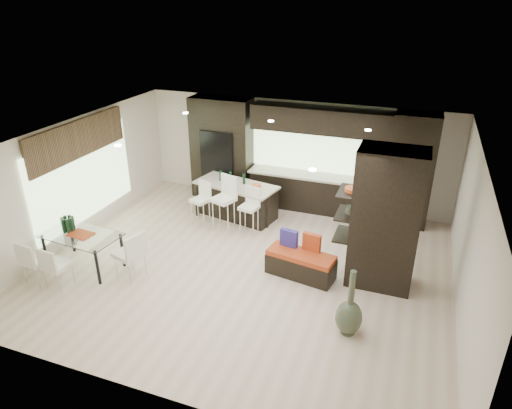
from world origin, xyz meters
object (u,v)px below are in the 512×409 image
at_px(stool_mid, 224,209).
at_px(stool_right, 249,215).
at_px(kitchen_island, 236,200).
at_px(floor_vase, 350,303).
at_px(chair_near, 58,268).
at_px(chair_far, 37,263).
at_px(bench, 301,264).
at_px(dining_table, 84,251).
at_px(chair_end, 130,257).
at_px(stool_left, 201,208).

height_order(stool_mid, stool_right, stool_mid).
distance_m(kitchen_island, floor_vase, 4.80).
relative_size(stool_mid, floor_vase, 0.88).
bearing_deg(chair_near, chair_far, -175.17).
bearing_deg(bench, dining_table, -154.84).
relative_size(kitchen_island, chair_far, 2.39).
xyz_separation_m(stool_mid, chair_end, (-0.90, -2.48, -0.06)).
bearing_deg(stool_left, chair_end, -76.48).
bearing_deg(chair_end, chair_far, 130.60).
bearing_deg(kitchen_island, dining_table, -109.84).
bearing_deg(bench, chair_near, -146.08).
xyz_separation_m(kitchen_island, stool_right, (0.62, -0.73, 0.02)).
relative_size(dining_table, chair_end, 1.66).
bearing_deg(stool_mid, dining_table, -109.68).
bearing_deg(stool_right, floor_vase, -33.28).
relative_size(stool_left, floor_vase, 0.72).
distance_m(kitchen_island, stool_mid, 0.78).
relative_size(bench, dining_table, 0.87).
bearing_deg(kitchen_island, floor_vase, -33.31).
distance_m(chair_near, chair_far, 0.48).
relative_size(dining_table, chair_near, 1.89).
bearing_deg(chair_far, dining_table, 62.55).
distance_m(kitchen_island, bench, 3.03).
height_order(kitchen_island, chair_end, chair_end).
xyz_separation_m(stool_mid, bench, (2.21, -1.29, -0.27)).
height_order(stool_mid, chair_far, stool_mid).
bearing_deg(chair_near, floor_vase, 9.82).
bearing_deg(stool_right, stool_left, -169.49).
distance_m(dining_table, chair_near, 0.73).
distance_m(stool_left, chair_near, 3.53).
xyz_separation_m(stool_right, dining_table, (-2.63, -2.51, -0.08)).
height_order(stool_left, chair_end, chair_end).
height_order(bench, floor_vase, floor_vase).
relative_size(bench, floor_vase, 1.12).
bearing_deg(chair_end, stool_mid, -4.62).
distance_m(stool_left, bench, 3.14).
bearing_deg(floor_vase, dining_table, 178.31).
height_order(kitchen_island, chair_near, kitchen_island).
xyz_separation_m(stool_right, bench, (1.59, -1.32, -0.19)).
relative_size(kitchen_island, floor_vase, 1.69).
distance_m(stool_right, chair_end, 2.94).
relative_size(kitchen_island, stool_mid, 1.92).
height_order(stool_left, chair_near, stool_left).
relative_size(stool_left, chair_end, 0.94).
bearing_deg(stool_left, stool_mid, 16.03).
relative_size(kitchen_island, bench, 1.52).
relative_size(stool_left, dining_table, 0.56).
relative_size(stool_left, chair_near, 1.06).
relative_size(floor_vase, dining_table, 0.78).
distance_m(chair_near, chair_end, 1.32).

